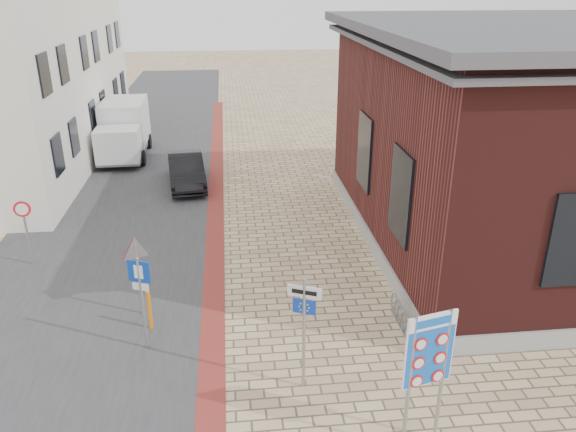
{
  "coord_description": "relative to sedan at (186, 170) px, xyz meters",
  "views": [
    {
      "loc": [
        -1.42,
        -9.16,
        8.01
      ],
      "look_at": [
        0.06,
        4.37,
        2.2
      ],
      "focal_mm": 35.0,
      "sensor_mm": 36.0,
      "label": 1
    }
  ],
  "objects": [
    {
      "name": "ground",
      "position": [
        3.2,
        -13.23,
        -0.66
      ],
      "size": [
        120.0,
        120.0,
        0.0
      ],
      "primitive_type": "plane",
      "color": "tan",
      "rests_on": "ground"
    },
    {
      "name": "road_strip",
      "position": [
        -2.3,
        1.77,
        -0.65
      ],
      "size": [
        7.0,
        60.0,
        0.02
      ],
      "primitive_type": "cube",
      "color": "#38383A",
      "rests_on": "ground"
    },
    {
      "name": "curb_strip",
      "position": [
        1.2,
        -3.23,
        -0.64
      ],
      "size": [
        0.6,
        40.0,
        0.02
      ],
      "primitive_type": "cube",
      "color": "maroon",
      "rests_on": "ground"
    },
    {
      "name": "brick_building",
      "position": [
        12.19,
        -6.24,
        2.83
      ],
      "size": [
        13.0,
        13.0,
        6.8
      ],
      "color": "gray",
      "rests_on": "ground"
    },
    {
      "name": "townhouse_mid",
      "position": [
        -7.79,
        4.77,
        3.91
      ],
      "size": [
        7.4,
        6.4,
        9.1
      ],
      "color": "silver",
      "rests_on": "ground"
    },
    {
      "name": "townhouse_far",
      "position": [
        -7.79,
        10.77,
        3.51
      ],
      "size": [
        7.4,
        6.4,
        8.3
      ],
      "color": "silver",
      "rests_on": "ground"
    },
    {
      "name": "bike_rack",
      "position": [
        5.85,
        -11.03,
        -0.39
      ],
      "size": [
        0.08,
        1.8,
        0.6
      ],
      "color": "slate",
      "rests_on": "ground"
    },
    {
      "name": "sedan",
      "position": [
        0.0,
        0.0,
        0.0
      ],
      "size": [
        1.85,
        4.12,
        1.31
      ],
      "primitive_type": "imported",
      "rotation": [
        0.0,
        0.0,
        0.12
      ],
      "color": "black",
      "rests_on": "ground"
    },
    {
      "name": "box_truck",
      "position": [
        -3.15,
        4.47,
        0.67
      ],
      "size": [
        2.19,
        4.96,
        2.57
      ],
      "rotation": [
        0.0,
        0.0,
        0.02
      ],
      "color": "slate",
      "rests_on": "ground"
    },
    {
      "name": "border_sign",
      "position": [
        5.07,
        -14.73,
        1.37
      ],
      "size": [
        0.95,
        0.27,
        2.83
      ],
      "rotation": [
        0.0,
        0.0,
        0.24
      ],
      "color": "gray",
      "rests_on": "ground"
    },
    {
      "name": "essen_sign",
      "position": [
        3.15,
        -12.93,
        1.07
      ],
      "size": [
        0.66,
        0.31,
        2.59
      ],
      "rotation": [
        0.0,
        0.0,
        -0.41
      ],
      "color": "gray",
      "rests_on": "ground"
    },
    {
      "name": "parking_sign",
      "position": [
        -0.3,
        -11.23,
        0.95
      ],
      "size": [
        0.5,
        0.22,
        2.37
      ],
      "rotation": [
        0.0,
        0.0,
        -0.36
      ],
      "color": "gray",
      "rests_on": "ground"
    },
    {
      "name": "yield_sign",
      "position": [
        -0.6,
        -9.73,
        0.97
      ],
      "size": [
        0.73,
        0.35,
        2.16
      ],
      "rotation": [
        0.0,
        0.0,
        0.39
      ],
      "color": "gray",
      "rests_on": "ground"
    },
    {
      "name": "speed_sign",
      "position": [
        -4.26,
        -6.59,
        0.69
      ],
      "size": [
        0.48,
        0.08,
        2.06
      ],
      "rotation": [
        0.0,
        0.0,
        0.11
      ],
      "color": "gray",
      "rests_on": "ground"
    },
    {
      "name": "bollard",
      "position": [
        -0.3,
        -10.43,
        -0.13
      ],
      "size": [
        0.11,
        0.11,
        1.04
      ],
      "primitive_type": "cylinder",
      "rotation": [
        0.0,
        0.0,
        0.25
      ],
      "color": "orange",
      "rests_on": "ground"
    }
  ]
}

